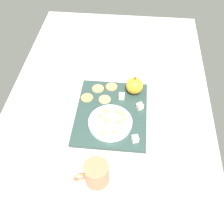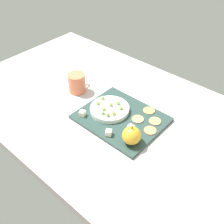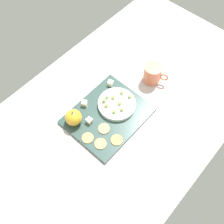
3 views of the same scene
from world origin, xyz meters
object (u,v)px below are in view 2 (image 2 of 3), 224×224
at_px(platter, 121,118).
at_px(cracker_2, 155,121).
at_px(apple_whole, 132,136).
at_px(cheese_cube_0, 109,133).
at_px(serving_dish, 110,109).
at_px(grape_1, 103,113).
at_px(cracker_3, 150,130).
at_px(grape_4, 114,113).
at_px(cheese_cube_1, 131,128).
at_px(grape_8, 108,115).
at_px(grape_2, 104,109).
at_px(grape_0, 111,104).
at_px(cracker_1, 149,111).
at_px(grape_6, 118,103).
at_px(grape_5, 98,103).
at_px(cup, 78,83).
at_px(cracker_0, 138,119).
at_px(grape_7, 102,98).
at_px(grape_3, 120,108).
at_px(cheese_cube_2, 82,113).

height_order(platter, cracker_2, cracker_2).
xyz_separation_m(apple_whole, cheese_cube_0, (-0.09, -0.03, -0.02)).
relative_size(serving_dish, grape_1, 9.13).
distance_m(cracker_3, grape_4, 0.16).
distance_m(cheese_cube_1, grape_8, 0.10).
xyz_separation_m(cheese_cube_0, cheese_cube_1, (0.05, 0.07, 0.00)).
bearing_deg(grape_2, grape_0, 84.80).
relative_size(cracker_1, grape_8, 2.74).
bearing_deg(grape_6, grape_5, -138.62).
bearing_deg(cup, grape_6, 3.30).
distance_m(cracker_0, cracker_1, 0.07).
relative_size(grape_4, grape_8, 1.00).
xyz_separation_m(platter, cracker_3, (0.13, 0.01, 0.01)).
distance_m(cheese_cube_1, grape_7, 0.20).
distance_m(cheese_cube_0, grape_3, 0.13).
bearing_deg(grape_0, grape_7, 175.84).
bearing_deg(apple_whole, platter, 144.86).
bearing_deg(grape_5, cracker_0, 16.74).
distance_m(grape_4, grape_5, 0.09).
bearing_deg(grape_6, grape_0, -121.43).
bearing_deg(grape_0, grape_6, 58.57).
height_order(cheese_cube_1, cheese_cube_2, same).
bearing_deg(grape_0, apple_whole, -27.16).
xyz_separation_m(cheese_cube_0, cup, (-0.31, 0.13, 0.02)).
relative_size(grape_2, grape_7, 1.00).
distance_m(cracker_1, cup, 0.35).
bearing_deg(grape_6, grape_7, -162.73).
bearing_deg(serving_dish, cracker_1, 41.10).
bearing_deg(cracker_2, cracker_0, -148.86).
bearing_deg(grape_3, cup, 178.48).
relative_size(serving_dish, cracker_1, 3.33).
distance_m(cheese_cube_2, cracker_0, 0.22).
bearing_deg(grape_7, platter, -6.95).
bearing_deg(grape_3, cracker_2, 20.50).
height_order(apple_whole, cracker_0, apple_whole).
distance_m(cracker_2, grape_6, 0.17).
relative_size(cheese_cube_0, grape_0, 1.27).
xyz_separation_m(serving_dish, cracker_2, (0.18, 0.07, -0.01)).
bearing_deg(cracker_2, cheese_cube_1, -112.26).
bearing_deg(grape_3, platter, -42.34).
xyz_separation_m(cheese_cube_1, grape_6, (-0.12, 0.07, 0.02)).
distance_m(apple_whole, grape_8, 0.15).
distance_m(grape_4, grape_8, 0.02).
relative_size(cheese_cube_0, cracker_2, 0.46).
bearing_deg(cracker_3, grape_5, -172.81).
xyz_separation_m(apple_whole, grape_8, (-0.14, 0.03, -0.01)).
relative_size(grape_1, grape_6, 1.00).
distance_m(serving_dish, grape_4, 0.05).
height_order(cheese_cube_1, grape_1, grape_1).
distance_m(cracker_1, grape_1, 0.19).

